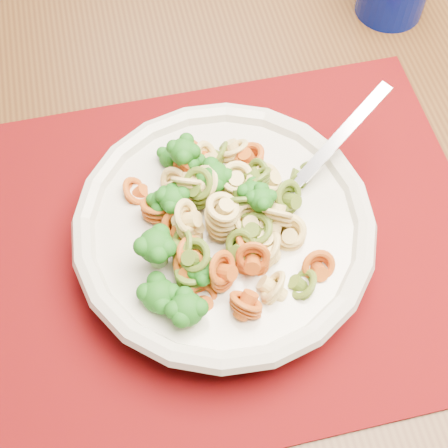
{
  "coord_description": "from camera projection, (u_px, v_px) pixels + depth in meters",
  "views": [
    {
      "loc": [
        -0.14,
        -0.68,
        1.25
      ],
      "look_at": [
        -0.14,
        -0.42,
        0.79
      ],
      "focal_mm": 50.0,
      "sensor_mm": 36.0,
      "label": 1
    }
  ],
  "objects": [
    {
      "name": "dining_table",
      "position": [
        209.0,
        171.0,
        0.73
      ],
      "size": [
        1.51,
        1.16,
        0.74
      ],
      "rotation": [
        0.0,
        0.0,
        0.24
      ],
      "color": "#4D3015",
      "rests_on": "ground"
    },
    {
      "name": "pasta_bowl",
      "position": [
        224.0,
        230.0,
        0.54
      ],
      "size": [
        0.26,
        0.26,
        0.05
      ],
      "color": "beige",
      "rests_on": "placemat"
    },
    {
      "name": "fork",
      "position": [
        282.0,
        200.0,
        0.53
      ],
      "size": [
        0.15,
        0.15,
        0.08
      ],
      "primitive_type": null,
      "rotation": [
        0.0,
        -0.35,
        0.78
      ],
      "color": "silver",
      "rests_on": "pasta_bowl"
    },
    {
      "name": "placemat",
      "position": [
        223.0,
        245.0,
        0.56
      ],
      "size": [
        0.54,
        0.46,
        0.0
      ],
      "primitive_type": "cube",
      "rotation": [
        0.0,
        0.0,
        0.23
      ],
      "color": "#580B03",
      "rests_on": "dining_table"
    },
    {
      "name": "pasta_broccoli_heap",
      "position": [
        224.0,
        221.0,
        0.52
      ],
      "size": [
        0.22,
        0.22,
        0.06
      ],
      "primitive_type": null,
      "color": "#EEC775",
      "rests_on": "pasta_bowl"
    }
  ]
}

